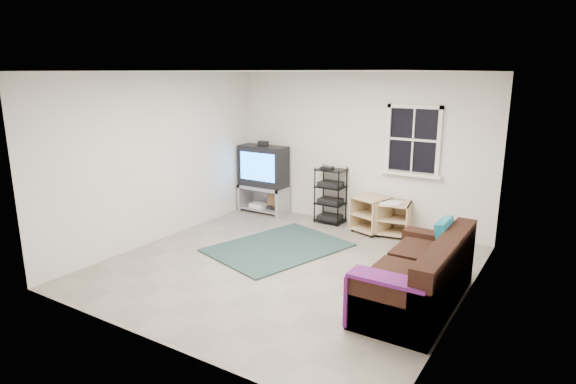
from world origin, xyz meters
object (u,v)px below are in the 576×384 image
Objects in this scene: tv_unit at (264,173)px; side_table_left at (372,213)px; side_table_right at (394,216)px; sofa at (419,278)px; av_rack at (330,199)px.

tv_unit reaches higher than side_table_left.
side_table_left is at bearing -174.31° from side_table_right.
side_table_left is 0.32× the size of sofa.
side_table_right is at bearing -2.14° from av_rack.
tv_unit is 4.29m from sofa.
av_rack is 1.57× the size of side_table_left.
tv_unit is at bearing -177.81° from av_rack.
av_rack is 1.73× the size of side_table_right.
side_table_right is 0.29× the size of sofa.
tv_unit is 1.42m from av_rack.
av_rack reaches higher than side_table_left.
side_table_left is at bearing -0.71° from tv_unit.
side_table_right is at bearing 116.57° from sofa.
side_table_left is (2.21, -0.03, -0.43)m from tv_unit.
tv_unit is at bearing 149.18° from sofa.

